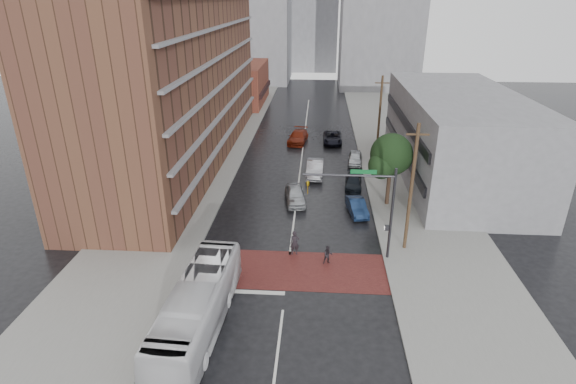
# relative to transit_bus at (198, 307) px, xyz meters

# --- Properties ---
(ground) EXTENTS (160.00, 160.00, 0.00)m
(ground) POSITION_rel_transit_bus_xyz_m (4.77, 6.02, -1.57)
(ground) COLOR black
(ground) RESTS_ON ground
(crosswalk) EXTENTS (14.00, 5.00, 0.02)m
(crosswalk) POSITION_rel_transit_bus_xyz_m (4.77, 6.52, -1.56)
(crosswalk) COLOR maroon
(crosswalk) RESTS_ON ground
(sidewalk_west) EXTENTS (9.00, 90.00, 0.15)m
(sidewalk_west) POSITION_rel_transit_bus_xyz_m (-6.73, 31.02, -1.50)
(sidewalk_west) COLOR gray
(sidewalk_west) RESTS_ON ground
(sidewalk_east) EXTENTS (9.00, 90.00, 0.15)m
(sidewalk_east) POSITION_rel_transit_bus_xyz_m (16.27, 31.02, -1.50)
(sidewalk_east) COLOR gray
(sidewalk_east) RESTS_ON ground
(apartment_block) EXTENTS (10.00, 44.00, 28.00)m
(apartment_block) POSITION_rel_transit_bus_xyz_m (-9.23, 30.02, 12.43)
(apartment_block) COLOR brown
(apartment_block) RESTS_ON ground
(storefront_west) EXTENTS (8.00, 16.00, 7.00)m
(storefront_west) POSITION_rel_transit_bus_xyz_m (-7.23, 60.02, 1.93)
(storefront_west) COLOR brown
(storefront_west) RESTS_ON ground
(building_east) EXTENTS (11.00, 26.00, 9.00)m
(building_east) POSITION_rel_transit_bus_xyz_m (21.27, 26.02, 2.93)
(building_east) COLOR gray
(building_east) RESTS_ON ground
(distant_tower_west) EXTENTS (18.00, 16.00, 32.00)m
(distant_tower_west) POSITION_rel_transit_bus_xyz_m (-9.23, 84.02, 14.43)
(distant_tower_west) COLOR gray
(distant_tower_west) RESTS_ON ground
(distant_tower_center) EXTENTS (12.00, 10.00, 24.00)m
(distant_tower_center) POSITION_rel_transit_bus_xyz_m (4.77, 101.02, 10.43)
(distant_tower_center) COLOR gray
(distant_tower_center) RESTS_ON ground
(street_tree) EXTENTS (4.20, 4.10, 6.90)m
(street_tree) POSITION_rel_transit_bus_xyz_m (13.29, 18.05, 3.16)
(street_tree) COLOR #332319
(street_tree) RESTS_ON ground
(signal_mast) EXTENTS (6.50, 0.30, 7.20)m
(signal_mast) POSITION_rel_transit_bus_xyz_m (10.62, 8.52, 3.16)
(signal_mast) COLOR #2D2D33
(signal_mast) RESTS_ON ground
(utility_pole_near) EXTENTS (1.60, 0.26, 10.00)m
(utility_pole_near) POSITION_rel_transit_bus_xyz_m (13.57, 10.02, 3.57)
(utility_pole_near) COLOR #473321
(utility_pole_near) RESTS_ON ground
(utility_pole_far) EXTENTS (1.60, 0.26, 10.00)m
(utility_pole_far) POSITION_rel_transit_bus_xyz_m (13.57, 30.02, 3.57)
(utility_pole_far) COLOR #473321
(utility_pole_far) RESTS_ON ground
(transit_bus) EXTENTS (3.18, 11.40, 3.14)m
(transit_bus) POSITION_rel_transit_bus_xyz_m (0.00, 0.00, 0.00)
(transit_bus) COLOR silver
(transit_bus) RESTS_ON ground
(pedestrian_a) EXTENTS (0.76, 0.57, 1.92)m
(pedestrian_a) POSITION_rel_transit_bus_xyz_m (5.13, 8.71, -0.61)
(pedestrian_a) COLOR black
(pedestrian_a) RESTS_ON ground
(pedestrian_b) EXTENTS (0.80, 0.69, 1.44)m
(pedestrian_b) POSITION_rel_transit_bus_xyz_m (7.62, 7.56, -0.85)
(pedestrian_b) COLOR black
(pedestrian_b) RESTS_ON ground
(car_travel_a) EXTENTS (2.44, 4.75, 1.55)m
(car_travel_a) POSITION_rel_transit_bus_xyz_m (4.67, 17.94, -0.80)
(car_travel_a) COLOR #A8ACB0
(car_travel_a) RESTS_ON ground
(car_travel_b) EXTENTS (1.92, 5.11, 1.67)m
(car_travel_b) POSITION_rel_transit_bus_xyz_m (6.43, 24.99, -0.74)
(car_travel_b) COLOR #B4B5BC
(car_travel_b) RESTS_ON ground
(car_travel_c) EXTENTS (2.88, 5.68, 1.58)m
(car_travel_c) POSITION_rel_transit_bus_xyz_m (4.01, 36.88, -0.78)
(car_travel_c) COLOR maroon
(car_travel_c) RESTS_ON ground
(suv_travel) EXTENTS (2.43, 5.22, 1.45)m
(suv_travel) POSITION_rel_transit_bus_xyz_m (8.60, 37.09, -0.85)
(suv_travel) COLOR black
(suv_travel) RESTS_ON ground
(car_parked_near) EXTENTS (2.01, 4.17, 1.32)m
(car_parked_near) POSITION_rel_transit_bus_xyz_m (10.33, 16.02, -0.91)
(car_parked_near) COLOR #142648
(car_parked_near) RESTS_ON ground
(car_parked_mid) EXTENTS (1.98, 4.23, 1.19)m
(car_parked_mid) POSITION_rel_transit_bus_xyz_m (10.40, 22.02, -0.98)
(car_parked_mid) COLOR black
(car_parked_mid) RESTS_ON ground
(car_parked_far) EXTENTS (1.96, 4.16, 1.38)m
(car_parked_far) POSITION_rel_transit_bus_xyz_m (11.07, 29.23, -0.88)
(car_parked_far) COLOR #B8BCC0
(car_parked_far) RESTS_ON ground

